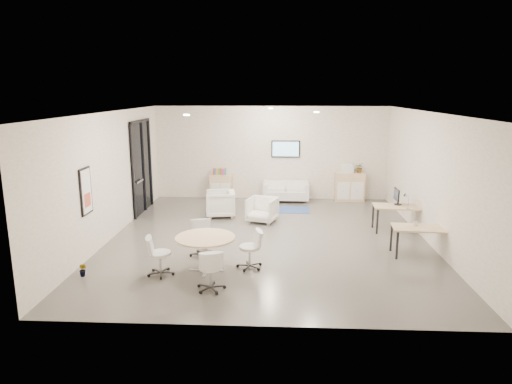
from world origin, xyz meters
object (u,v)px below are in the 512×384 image
(sideboard_left, at_px, (221,187))
(loveseat, at_px, (286,192))
(round_table, at_px, (205,241))
(armchair_left, at_px, (220,202))
(sideboard_right, at_px, (349,187))
(armchair_right, at_px, (262,209))
(desk_rear, at_px, (399,209))
(desk_front, at_px, (421,230))

(sideboard_left, xyz_separation_m, loveseat, (2.25, -0.17, -0.12))
(sideboard_left, relative_size, round_table, 0.69)
(round_table, bearing_deg, armchair_left, 93.16)
(sideboard_right, relative_size, round_table, 0.80)
(loveseat, relative_size, armchair_right, 1.97)
(desk_rear, bearing_deg, round_table, -143.09)
(sideboard_left, height_order, armchair_left, same)
(loveseat, bearing_deg, desk_rear, -47.09)
(loveseat, distance_m, desk_rear, 4.46)
(sideboard_left, height_order, sideboard_right, sideboard_right)
(round_table, bearing_deg, sideboard_left, 94.32)
(desk_rear, bearing_deg, desk_front, -84.95)
(desk_rear, distance_m, desk_front, 1.87)
(sideboard_left, distance_m, loveseat, 2.26)
(sideboard_left, height_order, armchair_right, sideboard_left)
(loveseat, height_order, desk_rear, desk_rear)
(desk_front, distance_m, round_table, 4.91)
(loveseat, relative_size, desk_rear, 1.13)
(sideboard_right, relative_size, desk_rear, 0.72)
(armchair_right, xyz_separation_m, desk_front, (3.73, -2.56, 0.21))
(armchair_left, xyz_separation_m, desk_rear, (4.97, -1.22, 0.19))
(loveseat, distance_m, round_table, 6.61)
(sideboard_left, xyz_separation_m, desk_rear, (5.23, -3.47, 0.19))
(desk_front, bearing_deg, armchair_right, 150.32)
(desk_rear, height_order, desk_front, desk_rear)
(sideboard_left, relative_size, desk_front, 0.65)
(loveseat, height_order, armchair_right, armchair_right)
(armchair_right, bearing_deg, sideboard_left, 137.18)
(desk_front, xyz_separation_m, round_table, (-4.77, -1.19, 0.07))
(sideboard_left, bearing_deg, armchair_right, -61.14)
(desk_rear, xyz_separation_m, round_table, (-4.74, -3.05, 0.05))
(armchair_left, bearing_deg, sideboard_left, 178.48)
(desk_rear, bearing_deg, sideboard_right, 107.20)
(sideboard_right, bearing_deg, armchair_right, -136.55)
(sideboard_right, xyz_separation_m, armchair_right, (-2.90, -2.74, -0.10))
(round_table, bearing_deg, armchair_right, 74.47)
(armchair_left, distance_m, desk_rear, 5.13)
(desk_rear, bearing_deg, loveseat, 136.06)
(round_table, bearing_deg, sideboard_right, 58.75)
(armchair_left, height_order, armchair_right, armchair_left)
(sideboard_right, height_order, desk_front, sideboard_right)
(loveseat, xyz_separation_m, desk_front, (3.01, -5.18, 0.29))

